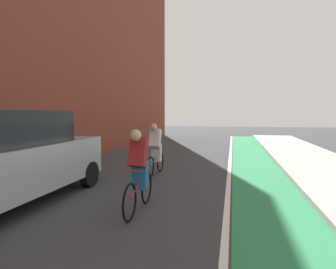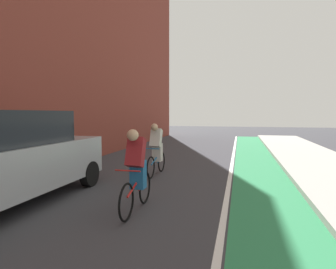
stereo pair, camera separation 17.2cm
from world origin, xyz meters
name	(u,v)px [view 2 (the right image)]	position (x,y,z in m)	size (l,w,h in m)	color
ground_plane	(140,200)	(0.00, 12.34, 0.00)	(71.88, 71.88, 0.00)	#38383D
bike_lane_paint	(264,186)	(2.76, 14.34, 0.00)	(1.60, 32.67, 0.00)	#2D8451
lane_divider_stripe	(229,184)	(1.86, 14.34, 0.00)	(0.12, 32.67, 0.00)	white
parked_suv_silver	(7,157)	(-2.51, 11.33, 1.02)	(1.84, 4.68, 1.98)	#9EA0A8
cyclist_trailing	(137,168)	(0.18, 11.67, 0.85)	(0.48, 1.74, 1.63)	black
cyclist_far	(156,149)	(-0.38, 14.93, 0.81)	(0.48, 1.71, 1.61)	black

